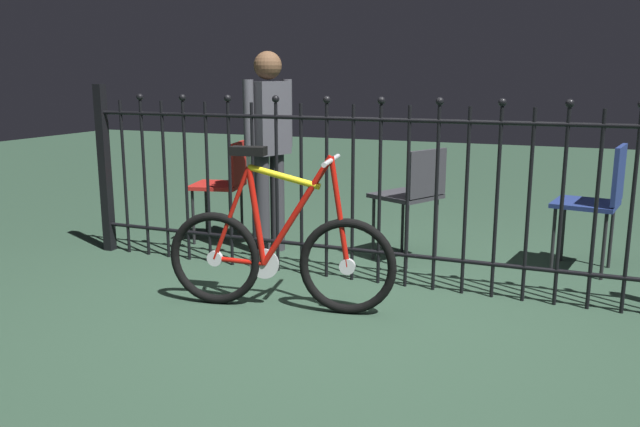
# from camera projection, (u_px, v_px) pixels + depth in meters

# --- Properties ---
(ground_plane) EXTENTS (20.00, 20.00, 0.00)m
(ground_plane) POSITION_uv_depth(u_px,v_px,m) (336.00, 320.00, 3.58)
(ground_plane) COLOR #284030
(iron_fence) EXTENTS (4.40, 0.07, 1.27)m
(iron_fence) POSITION_uv_depth(u_px,v_px,m) (366.00, 186.00, 4.13)
(iron_fence) COLOR black
(iron_fence) RESTS_ON ground
(bicycle) EXTENTS (1.34, 0.40, 0.94)m
(bicycle) POSITION_uv_depth(u_px,v_px,m) (279.00, 254.00, 3.70)
(bicycle) COLOR black
(bicycle) RESTS_ON ground
(chair_navy) EXTENTS (0.47, 0.46, 0.88)m
(chair_navy) POSITION_uv_depth(u_px,v_px,m) (599.00, 195.00, 4.36)
(chair_navy) COLOR black
(chair_navy) RESTS_ON ground
(chair_red) EXTENTS (0.47, 0.46, 0.81)m
(chair_red) POSITION_uv_depth(u_px,v_px,m) (226.00, 180.00, 5.21)
(chair_red) COLOR black
(chair_red) RESTS_ON ground
(chair_charcoal) EXTENTS (0.54, 0.54, 0.83)m
(chair_charcoal) POSITION_uv_depth(u_px,v_px,m) (414.00, 191.00, 4.60)
(chair_charcoal) COLOR black
(chair_charcoal) RESTS_ON ground
(person_visitor) EXTENTS (0.27, 0.46, 1.51)m
(person_visitor) POSITION_uv_depth(u_px,v_px,m) (269.00, 137.00, 4.79)
(person_visitor) COLOR #2D2D33
(person_visitor) RESTS_ON ground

